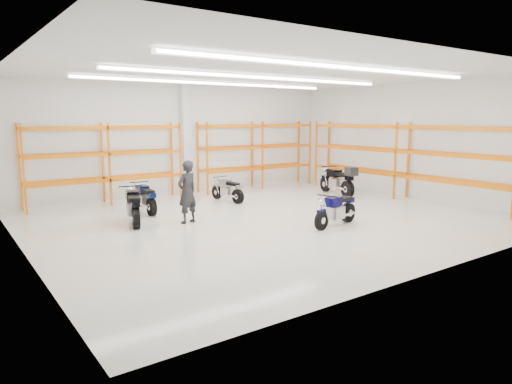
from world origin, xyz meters
TOP-DOWN VIEW (x-y plane):
  - ground at (0.00, 0.00)m, footprint 14.00×14.00m
  - room_shell at (0.00, 0.03)m, footprint 14.02×12.02m
  - motorcycle_main at (1.09, -1.86)m, footprint 1.97×0.71m
  - motorcycle_back_a at (-3.77, 1.85)m, footprint 0.91×2.15m
  - motorcycle_back_b at (-2.85, 3.23)m, footprint 0.67×2.01m
  - motorcycle_back_c at (0.50, 3.31)m, footprint 0.62×1.88m
  - motorcycle_back_d at (4.97, 1.90)m, footprint 0.93×2.42m
  - standing_man at (-2.38, 1.01)m, footprint 0.80×0.63m
  - structural_column at (0.00, 5.82)m, footprint 0.32×0.32m
  - pallet_racking_back_left at (-3.40, 5.48)m, footprint 5.67×0.87m
  - pallet_racking_back_right at (3.40, 5.48)m, footprint 5.67×0.87m
  - pallet_racking_side at (6.48, 0.00)m, footprint 0.87×9.07m

SIDE VIEW (x-z plane):
  - ground at x=0.00m, z-range 0.00..0.00m
  - motorcycle_back_c at x=0.50m, z-range -0.03..0.89m
  - motorcycle_main at x=1.09m, z-range -0.03..0.95m
  - motorcycle_back_b at x=-2.85m, z-range -0.03..0.96m
  - motorcycle_back_a at x=-3.77m, z-range -0.03..1.04m
  - motorcycle_back_d at x=4.97m, z-range -0.03..1.22m
  - standing_man at x=-2.38m, z-range 0.00..1.91m
  - pallet_racking_back_left at x=-3.40m, z-range 0.29..3.29m
  - pallet_racking_back_right at x=3.40m, z-range 0.29..3.29m
  - pallet_racking_side at x=6.48m, z-range 0.31..3.31m
  - structural_column at x=0.00m, z-range 0.00..4.50m
  - room_shell at x=0.00m, z-range 1.03..5.54m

